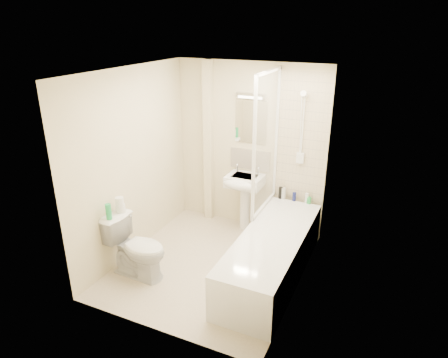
% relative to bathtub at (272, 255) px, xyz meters
% --- Properties ---
extents(floor, '(2.50, 2.50, 0.00)m').
position_rel_bathtub_xyz_m(floor, '(-0.75, -0.11, -0.29)').
color(floor, beige).
rests_on(floor, ground).
extents(wall_back, '(2.20, 0.02, 2.40)m').
position_rel_bathtub_xyz_m(wall_back, '(-0.75, 1.14, 0.91)').
color(wall_back, beige).
rests_on(wall_back, ground).
extents(wall_left, '(0.02, 2.50, 2.40)m').
position_rel_bathtub_xyz_m(wall_left, '(-1.85, -0.11, 0.91)').
color(wall_left, beige).
rests_on(wall_left, ground).
extents(wall_right, '(0.02, 2.50, 2.40)m').
position_rel_bathtub_xyz_m(wall_right, '(0.35, -0.11, 0.91)').
color(wall_right, beige).
rests_on(wall_right, ground).
extents(ceiling, '(2.20, 2.50, 0.02)m').
position_rel_bathtub_xyz_m(ceiling, '(-0.75, -0.11, 2.11)').
color(ceiling, white).
rests_on(ceiling, wall_back).
extents(tile_back, '(0.70, 0.01, 1.75)m').
position_rel_bathtub_xyz_m(tile_back, '(0.00, 1.13, 1.14)').
color(tile_back, beige).
rests_on(tile_back, wall_back).
extents(tile_right, '(0.01, 2.10, 1.75)m').
position_rel_bathtub_xyz_m(tile_right, '(0.34, 0.00, 1.14)').
color(tile_right, beige).
rests_on(tile_right, wall_right).
extents(pipe_boxing, '(0.12, 0.12, 2.40)m').
position_rel_bathtub_xyz_m(pipe_boxing, '(-1.37, 1.08, 0.91)').
color(pipe_boxing, beige).
rests_on(pipe_boxing, ground).
extents(splashback, '(0.60, 0.02, 0.30)m').
position_rel_bathtub_xyz_m(splashback, '(-0.73, 1.13, 0.74)').
color(splashback, beige).
rests_on(splashback, wall_back).
extents(mirror, '(0.46, 0.01, 0.60)m').
position_rel_bathtub_xyz_m(mirror, '(-0.73, 1.13, 1.29)').
color(mirror, white).
rests_on(mirror, wall_back).
extents(strip_light, '(0.42, 0.07, 0.07)m').
position_rel_bathtub_xyz_m(strip_light, '(-0.73, 1.11, 1.66)').
color(strip_light, silver).
rests_on(strip_light, wall_back).
extents(bathtub, '(0.70, 2.10, 0.55)m').
position_rel_bathtub_xyz_m(bathtub, '(0.00, 0.00, 0.00)').
color(bathtub, white).
rests_on(bathtub, ground).
extents(shower_screen, '(0.04, 0.92, 1.80)m').
position_rel_bathtub_xyz_m(shower_screen, '(-0.35, 0.69, 1.16)').
color(shower_screen, white).
rests_on(shower_screen, bathtub).
extents(shower_fixture, '(0.10, 0.16, 0.99)m').
position_rel_bathtub_xyz_m(shower_fixture, '(-0.00, 1.09, 1.26)').
color(shower_fixture, white).
rests_on(shower_fixture, wall_back).
extents(pedestal_sink, '(0.50, 0.47, 0.97)m').
position_rel_bathtub_xyz_m(pedestal_sink, '(-0.73, 0.91, 0.39)').
color(pedestal_sink, white).
rests_on(pedestal_sink, ground).
extents(bottle_black_a, '(0.06, 0.06, 0.17)m').
position_rel_bathtub_xyz_m(bottle_black_a, '(-0.23, 1.05, 0.34)').
color(bottle_black_a, black).
rests_on(bottle_black_a, bathtub).
extents(bottle_white_a, '(0.06, 0.06, 0.16)m').
position_rel_bathtub_xyz_m(bottle_white_a, '(-0.19, 1.05, 0.34)').
color(bottle_white_a, silver).
rests_on(bottle_white_a, bathtub).
extents(bottle_blue, '(0.05, 0.05, 0.12)m').
position_rel_bathtub_xyz_m(bottle_blue, '(-0.03, 1.05, 0.32)').
color(bottle_blue, navy).
rests_on(bottle_blue, bathtub).
extents(bottle_white_b, '(0.05, 0.05, 0.14)m').
position_rel_bathtub_xyz_m(bottle_white_b, '(0.14, 1.05, 0.33)').
color(bottle_white_b, white).
rests_on(bottle_white_b, bathtub).
extents(bottle_green, '(0.06, 0.06, 0.09)m').
position_rel_bathtub_xyz_m(bottle_green, '(0.17, 1.05, 0.31)').
color(bottle_green, green).
rests_on(bottle_green, bathtub).
extents(toilet, '(0.49, 0.78, 0.76)m').
position_rel_bathtub_xyz_m(toilet, '(-1.47, -0.65, 0.09)').
color(toilet, white).
rests_on(toilet, ground).
extents(toilet_roll_lower, '(0.12, 0.12, 0.10)m').
position_rel_bathtub_xyz_m(toilet_roll_lower, '(-1.73, -0.56, 0.52)').
color(toilet_roll_lower, white).
rests_on(toilet_roll_lower, toilet).
extents(toilet_roll_upper, '(0.10, 0.10, 0.10)m').
position_rel_bathtub_xyz_m(toilet_roll_upper, '(-1.72, -0.57, 0.61)').
color(toilet_roll_upper, white).
rests_on(toilet_roll_upper, toilet_roll_lower).
extents(green_bottle, '(0.07, 0.07, 0.19)m').
position_rel_bathtub_xyz_m(green_bottle, '(-1.73, -0.77, 0.56)').
color(green_bottle, green).
rests_on(green_bottle, toilet).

